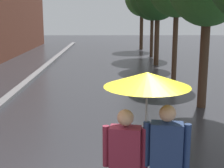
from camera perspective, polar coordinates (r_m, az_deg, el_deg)
kerb_strip at (r=14.26m, az=-14.29°, el=0.52°), size 0.30×36.00×0.12m
couple_under_umbrella at (r=4.22m, az=5.94°, el=-8.03°), size 1.10×1.07×2.14m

